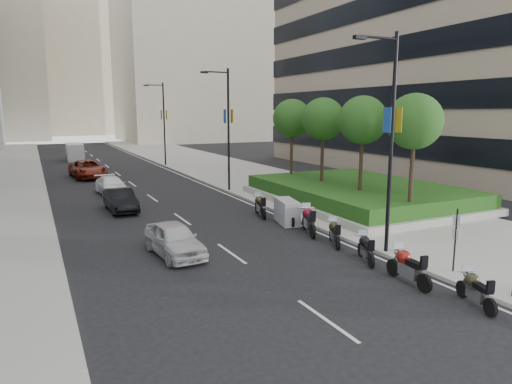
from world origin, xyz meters
TOP-DOWN VIEW (x-y plane):
  - ground at (0.00, 0.00)m, footprint 160.00×160.00m
  - sidewalk_right at (9.00, 30.00)m, footprint 10.00×100.00m
  - lane_edge at (3.70, 30.00)m, footprint 0.12×100.00m
  - lane_centre at (-1.50, 30.00)m, footprint 0.12×100.00m
  - building_cream_right at (22.00, 80.00)m, footprint 28.00×24.00m
  - building_cream_centre at (2.00, 120.00)m, footprint 30.00×24.00m
  - planter at (10.00, 10.00)m, footprint 10.00×14.00m
  - hedge at (10.00, 10.00)m, footprint 9.40×13.40m
  - tree_0 at (8.50, 4.00)m, footprint 2.80×2.80m
  - tree_1 at (8.50, 8.00)m, footprint 2.80×2.80m
  - tree_2 at (8.50, 12.00)m, footprint 2.80×2.80m
  - tree_3 at (8.50, 16.00)m, footprint 2.80×2.80m
  - lamp_post_0 at (4.14, 1.00)m, footprint 2.34×0.45m
  - lamp_post_1 at (4.14, 18.00)m, footprint 2.34×0.45m
  - lamp_post_2 at (4.14, 36.00)m, footprint 2.34×0.45m
  - parking_sign at (4.80, -2.00)m, footprint 0.06×0.32m
  - motorcycle_0 at (3.18, -4.21)m, footprint 0.84×1.92m
  - motorcycle_1 at (2.68, -1.87)m, footprint 0.76×2.29m
  - motorcycle_2 at (2.90, 0.62)m, footprint 0.96×1.91m
  - motorcycle_3 at (3.17, 3.10)m, footprint 1.00×1.90m
  - motorcycle_4 at (3.18, 5.27)m, footprint 1.07×2.34m
  - motorcycle_5 at (3.22, 7.49)m, footprint 1.32×2.29m
  - motorcycle_6 at (2.75, 9.71)m, footprint 0.81×2.23m
  - car_a at (-3.73, 4.81)m, footprint 1.95×4.19m
  - car_b at (-4.20, 14.66)m, footprint 1.54×4.15m
  - car_c at (-3.80, 20.72)m, footprint 2.13×4.51m
  - car_d at (-4.37, 30.42)m, footprint 3.07×5.95m
  - delivery_van at (-4.07, 46.88)m, footprint 1.96×4.92m

SIDE VIEW (x-z plane):
  - ground at x=0.00m, z-range 0.00..0.00m
  - lane_edge at x=3.70m, z-range 0.00..0.01m
  - lane_centre at x=-1.50m, z-range 0.00..0.01m
  - sidewalk_right at x=9.00m, z-range 0.00..0.15m
  - planter at x=10.00m, z-range 0.15..0.55m
  - motorcycle_0 at x=3.18m, z-range 0.03..1.03m
  - motorcycle_2 at x=2.90m, z-range 0.03..1.04m
  - motorcycle_3 at x=3.17m, z-range 0.04..1.05m
  - motorcycle_6 at x=2.75m, z-range 0.04..1.16m
  - motorcycle_1 at x=2.68m, z-range 0.04..1.18m
  - car_c at x=-3.80m, z-range 0.00..1.27m
  - motorcycle_4 at x=3.18m, z-range 0.04..1.25m
  - motorcycle_5 at x=3.22m, z-range 0.00..1.30m
  - car_b at x=-4.20m, z-range 0.00..1.35m
  - car_a at x=-3.73m, z-range 0.00..1.39m
  - car_d at x=-4.37m, z-range 0.00..1.60m
  - hedge at x=10.00m, z-range 0.55..1.35m
  - delivery_van at x=-4.07m, z-range -0.07..1.98m
  - parking_sign at x=4.80m, z-range 0.21..2.71m
  - lamp_post_0 at x=4.14m, z-range 0.57..9.57m
  - lamp_post_1 at x=4.14m, z-range 0.57..9.57m
  - lamp_post_2 at x=4.14m, z-range 0.57..9.57m
  - tree_0 at x=8.50m, z-range 2.27..8.57m
  - tree_1 at x=8.50m, z-range 2.27..8.57m
  - tree_2 at x=8.50m, z-range 2.27..8.57m
  - tree_3 at x=8.50m, z-range 2.27..8.57m
  - building_cream_right at x=22.00m, z-range 0.00..36.00m
  - building_cream_centre at x=2.00m, z-range 0.00..38.00m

